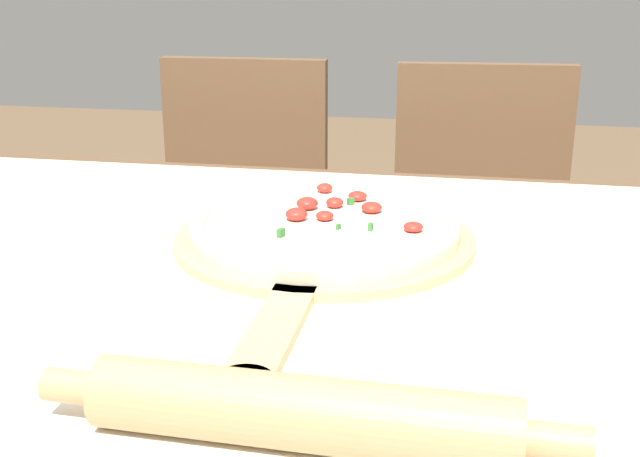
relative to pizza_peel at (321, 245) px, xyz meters
The scene contains 7 objects.
dining_table 0.14m from the pizza_peel, 130.19° to the right, with size 1.40×0.96×0.76m.
towel_cloth 0.09m from the pizza_peel, 130.19° to the right, with size 1.32×0.88×0.00m.
pizza_peel is the anchor object (origin of this frame).
pizza 0.03m from the pizza_peel, 89.68° to the left, with size 0.33×0.33×0.03m.
rolling_pin 0.42m from the pizza_peel, 81.45° to the right, with size 0.40×0.06×0.05m.
chair_left 0.88m from the pizza_peel, 113.61° to the left, with size 0.41×0.41×0.89m.
chair_right 0.83m from the pizza_peel, 74.98° to the left, with size 0.42×0.42×0.89m.
Camera 1 is at (0.22, -0.83, 1.10)m, focal length 45.00 mm.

